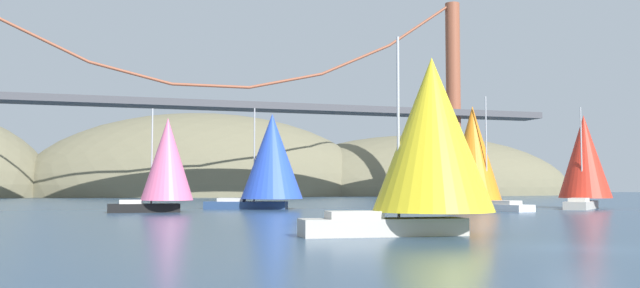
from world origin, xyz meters
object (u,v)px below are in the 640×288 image
at_px(sailboat_orange_sail, 474,155).
at_px(sailboat_blue_spinnaker, 271,158).
at_px(sailboat_scarlet_sail, 584,159).
at_px(sailboat_pink_spinnaker, 166,161).
at_px(sailboat_yellow_sail, 430,139).

bearing_deg(sailboat_orange_sail, sailboat_blue_spinnaker, 156.84).
distance_m(sailboat_blue_spinnaker, sailboat_scarlet_sail, 33.43).
xyz_separation_m(sailboat_pink_spinnaker, sailboat_scarlet_sail, (43.54, -2.61, 0.62)).
bearing_deg(sailboat_pink_spinnaker, sailboat_orange_sail, -5.50).
bearing_deg(sailboat_blue_spinnaker, sailboat_yellow_sail, -91.71).
height_order(sailboat_yellow_sail, sailboat_scarlet_sail, sailboat_scarlet_sail).
height_order(sailboat_pink_spinnaker, sailboat_scarlet_sail, sailboat_scarlet_sail).
relative_size(sailboat_yellow_sail, sailboat_scarlet_sail, 0.93).
bearing_deg(sailboat_blue_spinnaker, sailboat_scarlet_sail, -13.57).
height_order(sailboat_orange_sail, sailboat_scarlet_sail, sailboat_orange_sail).
distance_m(sailboat_orange_sail, sailboat_scarlet_sail, 13.51).
bearing_deg(sailboat_pink_spinnaker, sailboat_scarlet_sail, -3.43).
relative_size(sailboat_pink_spinnaker, sailboat_scarlet_sail, 0.88).
distance_m(sailboat_orange_sail, sailboat_yellow_sail, 36.22).
bearing_deg(sailboat_yellow_sail, sailboat_blue_spinnaker, 88.29).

